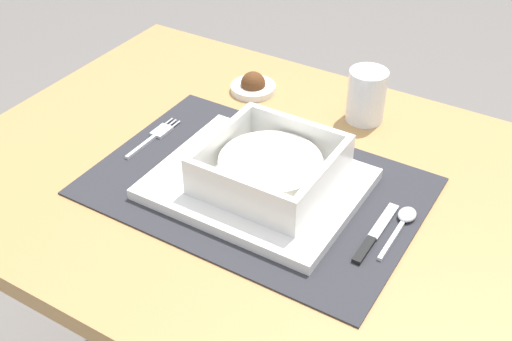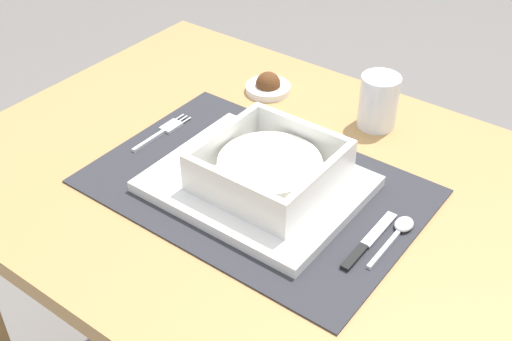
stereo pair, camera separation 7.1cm
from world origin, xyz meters
name	(u,v)px [view 2 (the right image)]	position (x,y,z in m)	size (l,w,h in m)	color
dining_table	(268,233)	(0.00, 0.00, 0.60)	(0.95, 0.68, 0.71)	#B2844C
placemat	(256,186)	(-0.01, -0.03, 0.71)	(0.47, 0.32, 0.00)	#2D2D33
serving_plate	(259,185)	(0.00, -0.03, 0.72)	(0.29, 0.23, 0.02)	white
porridge_bowl	(270,169)	(0.02, -0.02, 0.75)	(0.17, 0.17, 0.06)	white
fork	(165,130)	(-0.21, 0.00, 0.72)	(0.02, 0.13, 0.00)	silver
spoon	(400,229)	(0.21, 0.01, 0.72)	(0.02, 0.11, 0.01)	silver
butter_knife	(366,244)	(0.18, -0.04, 0.72)	(0.01, 0.13, 0.01)	black
drinking_glass	(378,104)	(0.05, 0.22, 0.75)	(0.06, 0.06, 0.09)	white
condiment_saucer	(268,86)	(-0.15, 0.21, 0.72)	(0.08, 0.08, 0.04)	white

